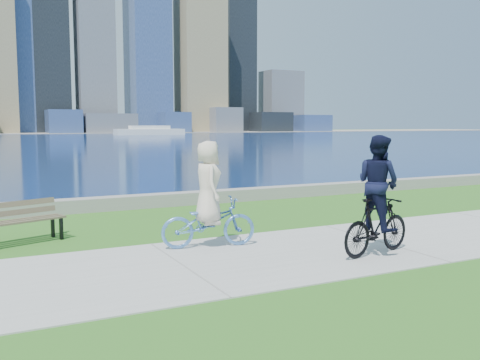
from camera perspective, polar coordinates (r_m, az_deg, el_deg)
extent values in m
plane|color=#275F19|center=(8.70, -6.04, -9.21)|extent=(320.00, 320.00, 0.00)
cube|color=#A4A39E|center=(8.69, -6.04, -9.15)|extent=(80.00, 3.50, 0.02)
cube|color=gray|center=(14.52, -14.66, -2.50)|extent=(90.00, 0.50, 0.35)
cube|color=navy|center=(130.10, -18.29, 5.93)|extent=(7.44, 7.73, 5.43)
cube|color=#595D65|center=(130.82, -13.70, 5.89)|extent=(11.99, 6.17, 4.61)
cube|color=navy|center=(138.30, -7.22, 6.12)|extent=(6.85, 9.57, 5.15)
cube|color=#595D65|center=(142.07, -1.62, 6.43)|extent=(7.82, 6.23, 6.49)
cube|color=black|center=(149.44, 3.34, 6.19)|extent=(10.04, 7.33, 5.38)
cube|color=navy|center=(157.20, 7.37, 6.02)|extent=(9.53, 9.96, 4.71)
cube|color=black|center=(142.88, -19.72, 13.20)|extent=(8.24, 11.61, 41.89)
cube|color=#595D65|center=(143.28, -15.34, 17.28)|extent=(8.80, 7.93, 61.42)
cube|color=navy|center=(146.26, -9.88, 15.59)|extent=(9.72, 11.93, 53.51)
cube|color=#8C7B56|center=(146.93, -4.22, 12.02)|extent=(11.59, 10.11, 35.23)
cube|color=black|center=(158.07, -0.22, 13.02)|extent=(8.66, 7.30, 42.96)
cube|color=#595D65|center=(163.39, 4.42, 8.36)|extent=(11.24, 8.24, 17.86)
cube|color=white|center=(109.73, -9.63, 5.08)|extent=(13.76, 3.93, 1.18)
cube|color=white|center=(109.72, -9.63, 5.57)|extent=(7.87, 2.95, 0.69)
cube|color=black|center=(11.15, -18.53, -4.95)|extent=(0.07, 0.07, 0.43)
cube|color=black|center=(11.45, -19.35, -4.69)|extent=(0.07, 0.07, 0.43)
cube|color=brown|center=(10.81, -21.73, -4.13)|extent=(1.48, 0.62, 0.04)
cube|color=brown|center=(10.95, -22.07, -4.02)|extent=(1.48, 0.62, 0.04)
cube|color=brown|center=(11.09, -22.40, -3.91)|extent=(1.48, 0.62, 0.04)
cube|color=brown|center=(11.18, -22.67, -3.20)|extent=(1.47, 0.58, 0.11)
cube|color=brown|center=(11.18, -22.77, -2.35)|extent=(1.47, 0.58, 0.11)
imported|color=#5488CC|center=(9.85, -3.39, -4.53)|extent=(0.93, 1.83, 0.91)
imported|color=white|center=(9.74, -3.41, -0.28)|extent=(0.62, 0.83, 1.52)
imported|color=black|center=(9.56, 14.38, -4.76)|extent=(0.79, 1.72, 1.00)
imported|color=black|center=(9.46, 14.50, -0.30)|extent=(0.75, 0.89, 1.64)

